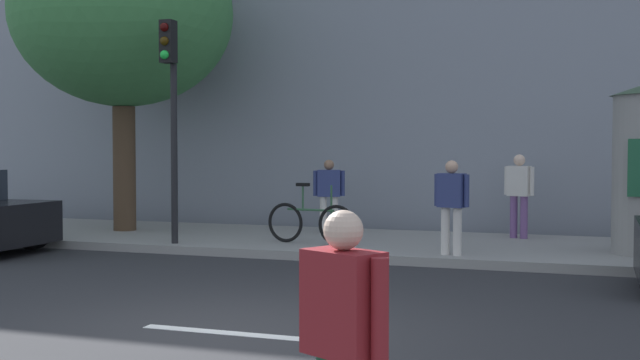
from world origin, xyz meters
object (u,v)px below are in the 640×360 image
object	(u,v)px
pedestrian_in_red_top	(343,334)
pedestrian_near_pole	(452,200)
pedestrian_tallest	(519,190)
bicycle_leaning	(310,222)
street_tree	(123,14)
traffic_light	(171,93)
pedestrian_in_dark_shirt	(329,191)

from	to	relation	value
pedestrian_in_red_top	pedestrian_near_pole	world-z (taller)	pedestrian_near_pole
pedestrian_tallest	bicycle_leaning	size ratio (longest dim) A/B	0.91
bicycle_leaning	street_tree	bearing A→B (deg)	168.20
traffic_light	street_tree	size ratio (longest dim) A/B	0.61
pedestrian_tallest	pedestrian_near_pole	xyz separation A→B (m)	(-0.81, -2.80, -0.05)
pedestrian_tallest	traffic_light	bearing A→B (deg)	-152.75
traffic_light	pedestrian_in_red_top	distance (m)	10.46
street_tree	pedestrian_in_dark_shirt	xyz separation A→B (m)	(4.27, 0.72, -3.63)
pedestrian_tallest	pedestrian_near_pole	world-z (taller)	pedestrian_tallest
pedestrian_near_pole	bicycle_leaning	world-z (taller)	pedestrian_near_pole
pedestrian_in_dark_shirt	pedestrian_near_pole	xyz separation A→B (m)	(2.84, -2.32, 0.01)
traffic_light	pedestrian_tallest	size ratio (longest dim) A/B	2.48
street_tree	bicycle_leaning	world-z (taller)	street_tree
pedestrian_in_red_top	bicycle_leaning	bearing A→B (deg)	110.88
pedestrian_in_dark_shirt	pedestrian_near_pole	distance (m)	3.67
pedestrian_in_dark_shirt	pedestrian_tallest	bearing A→B (deg)	7.40
pedestrian_in_red_top	bicycle_leaning	distance (m)	9.94
traffic_light	street_tree	bearing A→B (deg)	140.16
pedestrian_tallest	street_tree	bearing A→B (deg)	-171.41
traffic_light	street_tree	distance (m)	3.32
pedestrian_in_red_top	pedestrian_in_dark_shirt	world-z (taller)	pedestrian_in_dark_shirt
traffic_light	street_tree	xyz separation A→B (m)	(-2.14, 1.78, 1.81)
street_tree	bicycle_leaning	distance (m)	6.15
street_tree	pedestrian_in_dark_shirt	world-z (taller)	street_tree
traffic_light	pedestrian_in_dark_shirt	world-z (taller)	traffic_light
street_tree	pedestrian_in_dark_shirt	size ratio (longest dim) A/B	4.34
pedestrian_in_dark_shirt	bicycle_leaning	xyz separation A→B (m)	(0.21, -1.66, -0.48)
street_tree	pedestrian_near_pole	world-z (taller)	street_tree
street_tree	pedestrian_near_pole	bearing A→B (deg)	-12.69
pedestrian_tallest	pedestrian_near_pole	bearing A→B (deg)	-106.15
street_tree	traffic_light	bearing A→B (deg)	-39.84
pedestrian_in_red_top	pedestrian_tallest	bearing A→B (deg)	90.45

